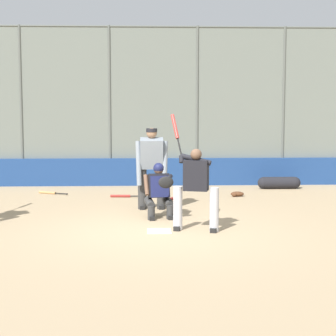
{
  "coord_description": "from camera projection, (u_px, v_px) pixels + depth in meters",
  "views": [
    {
      "loc": [
        0.25,
        10.0,
        2.22
      ],
      "look_at": [
        -0.2,
        -1.0,
        1.05
      ],
      "focal_mm": 60.0,
      "sensor_mm": 36.0,
      "label": 1
    }
  ],
  "objects": [
    {
      "name": "ground_plane",
      "position": [
        159.0,
        231.0,
        10.18
      ],
      "size": [
        160.0,
        160.0,
        0.0
      ],
      "primitive_type": "plane",
      "color": "tan"
    },
    {
      "name": "home_plate_marker",
      "position": [
        159.0,
        231.0,
        10.18
      ],
      "size": [
        0.43,
        0.43,
        0.01
      ],
      "primitive_type": "cube",
      "color": "white",
      "rests_on": "ground_plane"
    },
    {
      "name": "backstop_fence",
      "position": [
        154.0,
        103.0,
        16.11
      ],
      "size": [
        17.69,
        0.08,
        4.56
      ],
      "color": "#515651",
      "rests_on": "ground_plane"
    },
    {
      "name": "padding_wall",
      "position": [
        154.0,
        172.0,
        16.22
      ],
      "size": [
        17.25,
        0.18,
        0.78
      ],
      "primitive_type": "cube",
      "color": "navy",
      "rests_on": "ground_plane"
    },
    {
      "name": "bleachers_beyond",
      "position": [
        136.0,
        156.0,
        19.12
      ],
      "size": [
        12.32,
        3.05,
        1.8
      ],
      "color": "slate",
      "rests_on": "ground_plane"
    },
    {
      "name": "batter_at_plate",
      "position": [
        195.0,
        186.0,
        10.15
      ],
      "size": [
        0.86,
        0.84,
        2.12
      ],
      "rotation": [
        0.0,
        0.0,
        -0.27
      ],
      "color": "#B7B7BC",
      "rests_on": "ground_plane"
    },
    {
      "name": "catcher_behind_plate",
      "position": [
        159.0,
        190.0,
        11.35
      ],
      "size": [
        0.63,
        0.73,
        1.12
      ],
      "rotation": [
        0.0,
        0.0,
        0.16
      ],
      "color": "#333333",
      "rests_on": "ground_plane"
    },
    {
      "name": "umpire_home",
      "position": [
        152.0,
        166.0,
        12.3
      ],
      "size": [
        0.73,
        0.44,
        1.8
      ],
      "rotation": [
        0.0,
        0.0,
        -0.01
      ],
      "color": "#333333",
      "rests_on": "ground_plane"
    },
    {
      "name": "spare_bat_near_backstop",
      "position": [
        174.0,
        198.0,
        13.76
      ],
      "size": [
        0.55,
        0.77,
        0.07
      ],
      "rotation": [
        0.0,
        0.0,
        4.11
      ],
      "color": "black",
      "rests_on": "ground_plane"
    },
    {
      "name": "spare_bat_by_padding",
      "position": [
        123.0,
        196.0,
        14.06
      ],
      "size": [
        0.88,
        0.12,
        0.07
      ],
      "rotation": [
        0.0,
        0.0,
        6.21
      ],
      "color": "black",
      "rests_on": "ground_plane"
    },
    {
      "name": "spare_bat_third_base_side",
      "position": [
        49.0,
        193.0,
        14.62
      ],
      "size": [
        0.81,
        0.45,
        0.07
      ],
      "rotation": [
        0.0,
        0.0,
        5.81
      ],
      "color": "black",
      "rests_on": "ground_plane"
    },
    {
      "name": "fielding_glove_on_dirt",
      "position": [
        237.0,
        194.0,
        14.22
      ],
      "size": [
        0.34,
        0.26,
        0.12
      ],
      "color": "#56331E",
      "rests_on": "ground_plane"
    },
    {
      "name": "equipment_bag_dugout_side",
      "position": [
        279.0,
        183.0,
        15.56
      ],
      "size": [
        1.2,
        0.33,
        0.33
      ],
      "color": "black",
      "rests_on": "ground_plane"
    }
  ]
}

